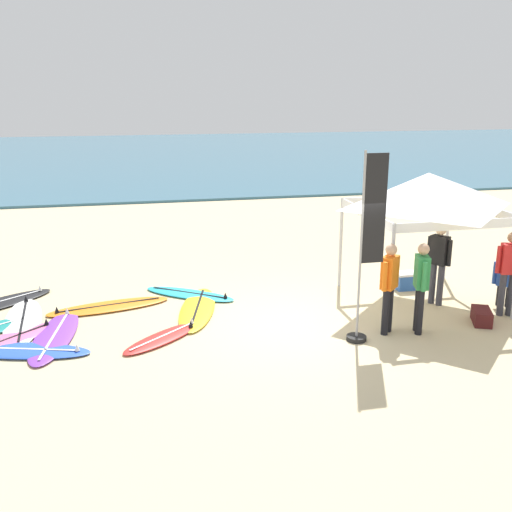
{
  "coord_description": "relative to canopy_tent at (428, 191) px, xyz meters",
  "views": [
    {
      "loc": [
        -3.03,
        -10.2,
        4.36
      ],
      "look_at": [
        -0.5,
        1.39,
        1.0
      ],
      "focal_mm": 41.26,
      "sensor_mm": 36.0,
      "label": 1
    }
  ],
  "objects": [
    {
      "name": "surfboard_white",
      "position": [
        -8.1,
        0.53,
        -2.35
      ],
      "size": [
        0.92,
        2.64,
        0.19
      ],
      "color": "white",
      "rests_on": "ground"
    },
    {
      "name": "ground_plane",
      "position": [
        -2.91,
        -0.64,
        -2.39
      ],
      "size": [
        80.0,
        80.0,
        0.0
      ],
      "primitive_type": "plane",
      "color": "beige"
    },
    {
      "name": "surfboard_orange",
      "position": [
        -6.49,
        0.98,
        -2.35
      ],
      "size": [
        2.59,
        1.17,
        0.19
      ],
      "color": "orange",
      "rests_on": "ground"
    },
    {
      "name": "canopy_tent",
      "position": [
        0.0,
        0.0,
        0.0
      ],
      "size": [
        2.76,
        2.76,
        2.75
      ],
      "color": "#B7B7BC",
      "rests_on": "ground"
    },
    {
      "name": "surfboard_purple",
      "position": [
        -7.41,
        -0.36,
        -2.35
      ],
      "size": [
        1.0,
        2.59,
        0.19
      ],
      "color": "purple",
      "rests_on": "ground"
    },
    {
      "name": "surfboard_cyan",
      "position": [
        -4.76,
        1.39,
        -2.35
      ],
      "size": [
        2.09,
        1.71,
        0.19
      ],
      "color": "#23B2CC",
      "rests_on": "ground"
    },
    {
      "name": "person_green",
      "position": [
        -0.83,
        -1.54,
        -1.4
      ],
      "size": [
        0.31,
        0.53,
        1.71
      ],
      "color": "black",
      "rests_on": "ground"
    },
    {
      "name": "sea",
      "position": [
        -2.91,
        30.61,
        -2.34
      ],
      "size": [
        80.0,
        36.0,
        0.1
      ],
      "primitive_type": "cube",
      "color": "#386B84",
      "rests_on": "ground"
    },
    {
      "name": "surfboard_pink",
      "position": [
        -8.33,
        -0.51,
        -2.35
      ],
      "size": [
        2.2,
        2.13,
        0.19
      ],
      "color": "pink",
      "rests_on": "ground"
    },
    {
      "name": "surfboard_red",
      "position": [
        -5.48,
        -0.86,
        -2.35
      ],
      "size": [
        1.72,
        1.57,
        0.19
      ],
      "color": "red",
      "rests_on": "ground"
    },
    {
      "name": "cooler_box",
      "position": [
        0.09,
        0.79,
        -2.19
      ],
      "size": [
        0.5,
        0.36,
        0.39
      ],
      "color": "#2D60B7",
      "rests_on": "ground"
    },
    {
      "name": "person_orange",
      "position": [
        -1.41,
        -1.44,
        -1.4
      ],
      "size": [
        0.42,
        0.41,
        1.71
      ],
      "color": "black",
      "rests_on": "ground"
    },
    {
      "name": "person_blue",
      "position": [
        1.59,
        -0.65,
        -1.73
      ],
      "size": [
        0.43,
        0.4,
        1.2
      ],
      "color": "black",
      "rests_on": "ground"
    },
    {
      "name": "gear_bag_near_tent",
      "position": [
        0.59,
        -1.4,
        -2.25
      ],
      "size": [
        0.53,
        0.68,
        0.28
      ],
      "primitive_type": "cube",
      "rotation": [
        0.0,
        0.0,
        1.16
      ],
      "color": "#4C1919",
      "rests_on": "ground"
    },
    {
      "name": "person_black",
      "position": [
        0.24,
        -0.24,
        -1.4
      ],
      "size": [
        0.37,
        0.48,
        1.71
      ],
      "color": "#383842",
      "rests_on": "ground"
    },
    {
      "name": "surfboard_blue",
      "position": [
        -7.93,
        -0.89,
        -2.35
      ],
      "size": [
        2.57,
        1.34,
        0.19
      ],
      "color": "blue",
      "rests_on": "ground"
    },
    {
      "name": "surfboard_yellow",
      "position": [
        -4.71,
        0.45,
        -2.35
      ],
      "size": [
        1.26,
        2.62,
        0.19
      ],
      "color": "yellow",
      "rests_on": "ground"
    },
    {
      "name": "banner_flag",
      "position": [
        -1.96,
        -1.64,
        -0.81
      ],
      "size": [
        0.6,
        0.36,
        3.4
      ],
      "color": "#99999E",
      "rests_on": "ground"
    },
    {
      "name": "person_red",
      "position": [
        1.28,
        -1.12,
        -1.4
      ],
      "size": [
        0.54,
        0.3,
        1.71
      ],
      "color": "#383842",
      "rests_on": "ground"
    }
  ]
}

